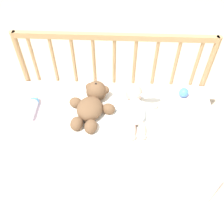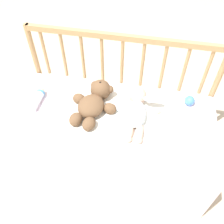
% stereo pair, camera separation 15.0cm
% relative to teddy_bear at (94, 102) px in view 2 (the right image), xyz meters
% --- Properties ---
extents(ground_plane, '(12.00, 12.00, 0.00)m').
position_rel_teddy_bear_xyz_m(ground_plane, '(0.13, -0.08, -0.51)').
color(ground_plane, '#C6B293').
extents(crib_mattress, '(1.28, 0.65, 0.45)m').
position_rel_teddy_bear_xyz_m(crib_mattress, '(0.13, -0.08, -0.28)').
color(crib_mattress, silver).
rests_on(crib_mattress, ground_plane).
extents(crib_rail, '(1.28, 0.04, 0.83)m').
position_rel_teddy_bear_xyz_m(crib_rail, '(0.13, 0.27, 0.08)').
color(crib_rail, tan).
rests_on(crib_rail, ground_plane).
extents(blanket, '(0.78, 0.51, 0.01)m').
position_rel_teddy_bear_xyz_m(blanket, '(0.14, -0.04, -0.05)').
color(blanket, white).
rests_on(blanket, crib_mattress).
extents(teddy_bear, '(0.31, 0.39, 0.14)m').
position_rel_teddy_bear_xyz_m(teddy_bear, '(0.00, 0.00, 0.00)').
color(teddy_bear, brown).
rests_on(teddy_bear, crib_mattress).
extents(baby, '(0.31, 0.40, 0.11)m').
position_rel_teddy_bear_xyz_m(baby, '(0.27, -0.00, -0.01)').
color(baby, white).
rests_on(baby, crib_mattress).
extents(toy_ball, '(0.06, 0.06, 0.06)m').
position_rel_teddy_bear_xyz_m(toy_ball, '(0.60, 0.15, -0.02)').
color(toy_ball, '#4C8CDB').
rests_on(toy_ball, crib_mattress).
extents(baby_bottle, '(0.06, 0.18, 0.06)m').
position_rel_teddy_bear_xyz_m(baby_bottle, '(-0.37, -0.02, -0.03)').
color(baby_bottle, white).
rests_on(baby_bottle, crib_mattress).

